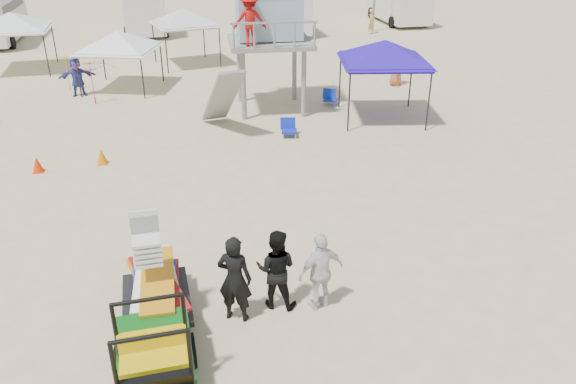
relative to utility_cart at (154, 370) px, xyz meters
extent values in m
plane|color=beige|center=(2.65, 1.71, -0.86)|extent=(140.00, 140.00, 0.00)
cube|color=#0D5714|center=(0.02, 0.03, -0.32)|extent=(1.29, 2.46, 0.43)
cube|color=gold|center=(0.02, 0.03, -0.06)|extent=(1.13, 0.72, 0.23)
cube|color=black|center=(0.02, 2.33, -0.40)|extent=(1.34, 1.90, 0.12)
cylinder|color=black|center=(-0.52, 2.33, -0.61)|extent=(0.21, 0.49, 0.49)
imported|color=black|center=(1.52, 2.03, 0.06)|extent=(0.79, 0.68, 1.84)
imported|color=black|center=(2.37, 2.28, 0.00)|extent=(1.02, 0.92, 1.71)
imported|color=silver|center=(3.22, 2.03, -0.02)|extent=(1.06, 0.67, 1.68)
cylinder|color=gray|center=(3.52, 13.80, 0.46)|extent=(0.19, 0.19, 2.63)
cube|color=gray|center=(4.67, 14.96, 1.85)|extent=(3.37, 3.37, 0.17)
cube|color=#91AEBB|center=(4.67, 15.27, 3.08)|extent=(2.56, 2.27, 2.21)
imported|color=#B20F0F|center=(3.83, 13.90, 2.86)|extent=(1.19, 0.68, 1.84)
cylinder|color=black|center=(7.17, 11.44, 0.28)|extent=(0.06, 0.06, 2.27)
pyramid|color=#240FAA|center=(8.61, 12.88, 2.16)|extent=(3.55, 3.55, 0.80)
cube|color=#240FAA|center=(8.61, 12.88, 1.36)|extent=(3.55, 3.55, 0.18)
cylinder|color=black|center=(-2.72, 17.91, 0.06)|extent=(0.06, 0.06, 1.84)
pyramid|color=white|center=(-1.31, 19.32, 1.73)|extent=(3.75, 3.75, 0.80)
cube|color=white|center=(-1.31, 19.32, 0.93)|extent=(3.75, 3.75, 0.18)
pyramid|color=white|center=(-6.57, 23.83, 2.03)|extent=(3.39, 3.39, 0.80)
cube|color=white|center=(-6.57, 23.83, 1.23)|extent=(3.39, 3.39, 0.18)
cylinder|color=black|center=(0.41, 21.96, 0.21)|extent=(0.06, 0.06, 2.13)
pyramid|color=silver|center=(1.79, 23.34, 2.02)|extent=(3.49, 3.49, 0.80)
cube|color=silver|center=(1.79, 23.34, 1.22)|extent=(3.49, 3.49, 0.18)
imported|color=red|center=(-2.40, 17.15, 0.06)|extent=(2.23, 2.26, 1.83)
imported|color=gold|center=(-3.67, 19.56, -0.06)|extent=(2.46, 2.46, 1.59)
cone|color=orange|center=(-1.63, 10.54, -0.61)|extent=(0.34, 0.34, 0.50)
cone|color=red|center=(-3.52, 10.32, -0.61)|extent=(0.34, 0.34, 0.50)
cube|color=#1020B0|center=(4.71, 11.63, -0.64)|extent=(0.63, 0.60, 0.06)
cube|color=#1020B0|center=(4.71, 11.87, -0.44)|extent=(0.56, 0.28, 0.44)
cylinder|color=#B2B2B7|center=(4.49, 11.43, -0.76)|extent=(0.03, 0.03, 0.20)
cube|color=#102CB6|center=(7.20, 14.92, -0.64)|extent=(0.72, 0.70, 0.06)
cube|color=#102CB6|center=(7.20, 15.16, -0.44)|extent=(0.55, 0.42, 0.44)
cylinder|color=#B2B2B7|center=(6.98, 14.72, -0.76)|extent=(0.03, 0.03, 0.20)
cube|color=silver|center=(-0.35, 33.21, 0.89)|extent=(2.50, 6.50, 3.00)
cylinder|color=black|center=(-1.60, 31.13, -0.46)|extent=(0.25, 0.80, 0.80)
cube|color=silver|center=(8.65, 31.71, 0.89)|extent=(2.50, 7.00, 3.00)
cylinder|color=black|center=(7.40, 29.47, -0.46)|extent=(0.25, 0.80, 0.80)
cylinder|color=black|center=(16.40, 31.10, -0.46)|extent=(0.25, 0.80, 0.80)
imported|color=gold|center=(14.26, 29.46, -0.06)|extent=(0.69, 0.63, 1.59)
imported|color=#BD5A36|center=(11.02, 17.21, 0.01)|extent=(0.92, 1.01, 1.73)
imported|color=#353E9F|center=(-3.17, 18.62, -0.03)|extent=(1.61, 0.79, 1.66)
camera|label=1|loc=(0.62, -6.79, 6.27)|focal=35.00mm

